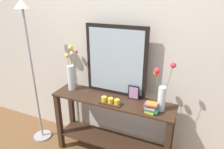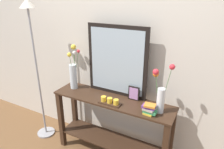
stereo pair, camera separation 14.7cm
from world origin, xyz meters
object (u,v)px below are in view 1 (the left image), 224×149
console_table (112,122)px  floor_lamp (30,52)px  candle_tray (110,101)px  tall_vase_left (71,73)px  mirror_leaning (116,61)px  book_stack (151,108)px  vase_right (161,91)px  picture_frame_small (134,93)px

console_table → floor_lamp: size_ratio=0.76×
candle_tray → tall_vase_left: bearing=166.0°
console_table → mirror_leaning: size_ratio=1.75×
console_table → floor_lamp: 1.27m
mirror_leaning → book_stack: 0.63m
tall_vase_left → vase_right: 1.07m
vase_right → floor_lamp: bearing=-177.2°
candle_tray → picture_frame_small: picture_frame_small is taller
candle_tray → floor_lamp: (-1.05, 0.02, 0.41)m
vase_right → candle_tray: size_ratio=2.09×
vase_right → candle_tray: 0.54m
tall_vase_left → mirror_leaning: bearing=10.3°
vase_right → mirror_leaning: bearing=165.0°
tall_vase_left → vase_right: (1.07, -0.05, -0.00)m
console_table → vase_right: size_ratio=2.70×
floor_lamp → mirror_leaning: bearing=12.3°
console_table → vase_right: vase_right is taller
candle_tray → floor_lamp: floor_lamp is taller
mirror_leaning → vase_right: (0.54, -0.14, -0.19)m
console_table → book_stack: (0.45, -0.09, 0.36)m
tall_vase_left → candle_tray: (0.58, -0.14, -0.18)m
floor_lamp → book_stack: bearing=-0.6°
book_stack → floor_lamp: 1.53m
picture_frame_small → tall_vase_left: bearing=-176.1°
book_stack → floor_lamp: bearing=179.4°
vase_right → candle_tray: (-0.50, -0.10, -0.18)m
console_table → picture_frame_small: size_ratio=8.76×
vase_right → floor_lamp: (-1.55, -0.08, 0.24)m
candle_tray → floor_lamp: bearing=179.0°
vase_right → picture_frame_small: size_ratio=3.24×
vase_right → picture_frame_small: bearing=162.1°
book_stack → floor_lamp: floor_lamp is taller
picture_frame_small → book_stack: picture_frame_small is taller
candle_tray → floor_lamp: size_ratio=0.13×
candle_tray → picture_frame_small: size_ratio=1.55×
book_stack → mirror_leaning: bearing=153.3°
console_table → picture_frame_small: (0.21, 0.10, 0.38)m
mirror_leaning → candle_tray: 0.44m
tall_vase_left → console_table: bearing=-4.7°
book_stack → console_table: bearing=168.2°
mirror_leaning → floor_lamp: (-1.01, -0.22, 0.05)m
candle_tray → vase_right: bearing=10.8°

